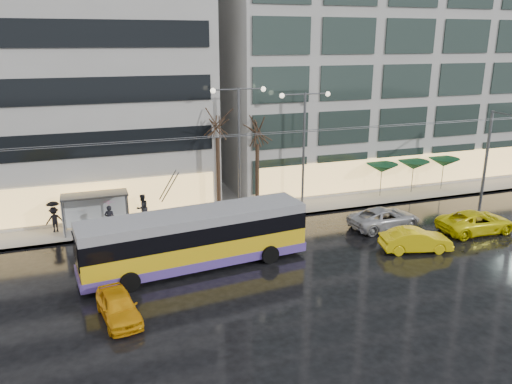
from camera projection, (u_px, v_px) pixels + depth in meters
name	position (u px, v px, depth m)	size (l,w,h in m)	color
ground	(265.00, 283.00, 26.24)	(140.00, 140.00, 0.00)	black
sidewalk	(228.00, 201.00, 39.50)	(80.00, 10.00, 0.15)	gray
kerb	(247.00, 221.00, 35.03)	(80.00, 0.10, 0.15)	slate
building_right	(389.00, 36.00, 45.68)	(32.00, 14.00, 25.00)	#A5A39D
trolleybus	(196.00, 240.00, 27.70)	(12.85, 5.31, 5.87)	gold
catenary	(238.00, 168.00, 32.49)	(42.24, 5.12, 7.00)	#595B60
bus_shelter	(89.00, 204.00, 32.69)	(4.20, 1.60, 2.51)	#595B60
street_lamp_near	(239.00, 134.00, 34.88)	(3.96, 0.36, 9.03)	#595B60
street_lamp_far	(304.00, 133.00, 36.53)	(3.96, 0.36, 8.53)	#595B60
tree_a	(217.00, 119.00, 34.27)	(3.20, 3.20, 8.40)	black
tree_b	(257.00, 126.00, 35.59)	(3.20, 3.20, 7.70)	black
parasol_a	(382.00, 168.00, 39.86)	(2.50, 2.50, 2.65)	#595B60
parasol_b	(414.00, 165.00, 40.80)	(2.50, 2.50, 2.65)	#595B60
parasol_c	(444.00, 162.00, 41.75)	(2.50, 2.50, 2.65)	#595B60
taxi_a	(118.00, 306.00, 22.70)	(1.53, 3.81, 1.30)	#EEA10C
taxi_b	(416.00, 240.00, 30.07)	(1.48, 4.23, 1.39)	yellow
taxi_c	(476.00, 222.00, 33.02)	(2.40, 5.21, 1.45)	yellow
sedan_silver	(384.00, 218.00, 33.80)	(2.32, 5.03, 1.40)	#AEADB2
pedestrian_a	(109.00, 212.00, 32.40)	(1.19, 1.20, 2.19)	black
pedestrian_b	(142.00, 208.00, 34.55)	(1.19, 1.12, 1.94)	black
pedestrian_c	(54.00, 216.00, 32.58)	(1.22, 0.99, 2.11)	black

